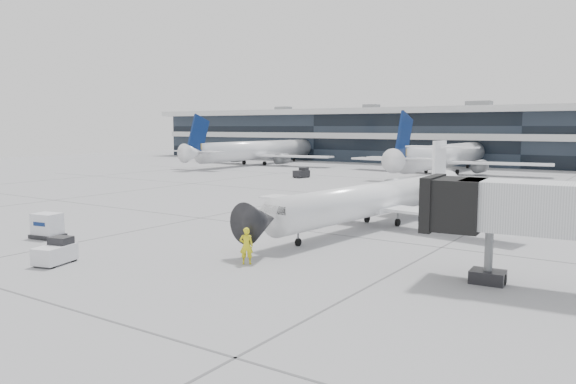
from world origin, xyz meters
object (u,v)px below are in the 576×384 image
Objects in this scene: cargo_uld at (47,226)px; regional_jet at (376,198)px; ramp_worker at (246,246)px; baggage_tug at (56,252)px.

regional_jet is at bearing 35.92° from cargo_uld.
ramp_worker is at bearing -2.81° from cargo_uld.
ramp_worker is 15.53m from cargo_uld.
regional_jet is 14.65m from ramp_worker.
baggage_tug is (-8.63, -5.70, -0.38)m from ramp_worker.
regional_jet is 12.06× the size of cargo_uld.
regional_jet is 10.81× the size of baggage_tug.
ramp_worker is at bearing 18.65° from baggage_tug.
regional_jet is at bearing -128.21° from ramp_worker.
regional_jet is 22.41m from baggage_tug.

